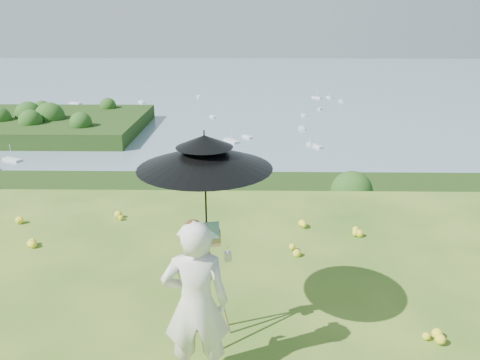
# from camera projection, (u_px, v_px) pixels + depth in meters

# --- Properties ---
(shoreline_tier) EXTENTS (170.00, 28.00, 8.00)m
(shoreline_tier) POSITION_uv_depth(u_px,v_px,m) (237.00, 244.00, 86.16)
(shoreline_tier) COLOR #695F54
(shoreline_tier) RESTS_ON bay_water
(bay_water) EXTENTS (700.00, 700.00, 0.00)m
(bay_water) POSITION_uv_depth(u_px,v_px,m) (244.00, 94.00, 241.25)
(bay_water) COLOR #7094A1
(bay_water) RESTS_ON ground
(peninsula) EXTENTS (90.00, 60.00, 12.00)m
(peninsula) POSITION_uv_depth(u_px,v_px,m) (24.00, 117.00, 160.53)
(peninsula) COLOR #19330E
(peninsula) RESTS_ON bay_water
(slope_trees) EXTENTS (110.00, 50.00, 6.00)m
(slope_trees) POSITION_uv_depth(u_px,v_px,m) (227.00, 238.00, 41.48)
(slope_trees) COLOR #204B16
(slope_trees) RESTS_ON forest_slope
(harbor_town) EXTENTS (110.00, 22.00, 5.00)m
(harbor_town) POSITION_uv_depth(u_px,v_px,m) (237.00, 211.00, 84.01)
(harbor_town) COLOR silver
(harbor_town) RESTS_ON shoreline_tier
(moored_boats) EXTENTS (140.00, 140.00, 0.70)m
(moored_boats) POSITION_uv_depth(u_px,v_px,m) (207.00, 127.00, 166.76)
(moored_boats) COLOR silver
(moored_boats) RESTS_ON bay_water
(painter) EXTENTS (0.69, 0.48, 1.79)m
(painter) POSITION_uv_depth(u_px,v_px,m) (196.00, 304.00, 4.54)
(painter) COLOR silver
(painter) RESTS_ON ground
(field_easel) EXTENTS (0.69, 0.69, 1.52)m
(field_easel) POSITION_uv_depth(u_px,v_px,m) (208.00, 283.00, 5.16)
(field_easel) COLOR olive
(field_easel) RESTS_ON ground
(sun_umbrella) EXTENTS (1.52, 1.52, 1.23)m
(sun_umbrella) POSITION_uv_depth(u_px,v_px,m) (205.00, 188.00, 4.82)
(sun_umbrella) COLOR black
(sun_umbrella) RESTS_ON field_easel
(painter_cap) EXTENTS (0.23, 0.26, 0.10)m
(painter_cap) POSITION_uv_depth(u_px,v_px,m) (193.00, 225.00, 4.26)
(painter_cap) COLOR #C66C77
(painter_cap) RESTS_ON painter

